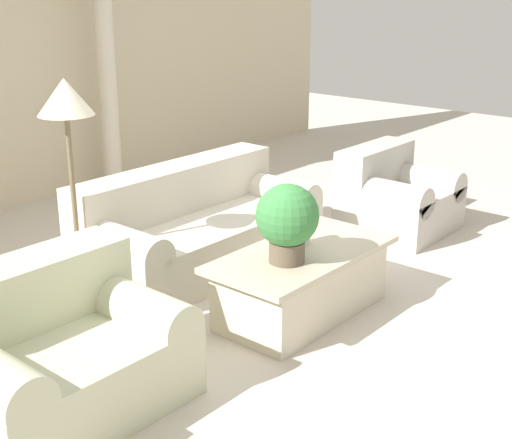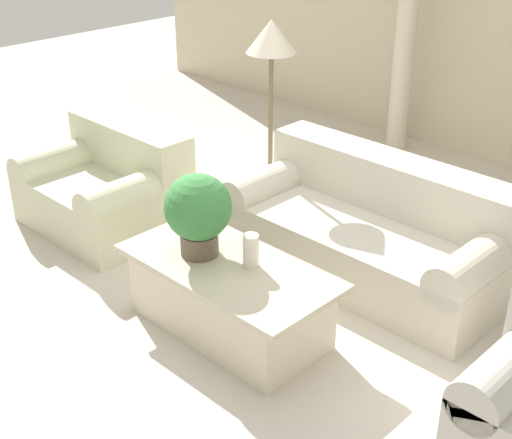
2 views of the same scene
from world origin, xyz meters
TOP-DOWN VIEW (x-y plane):
  - ground_plane at (0.00, 0.00)m, footprint 16.00×16.00m
  - sofa_long at (0.10, 0.87)m, footprint 2.00×0.92m
  - loveseat at (-1.82, 0.00)m, footprint 1.21×0.92m
  - coffee_table at (-0.09, -0.33)m, footprint 1.37×0.69m
  - potted_plant at (-0.31, -0.36)m, footprint 0.41×0.41m
  - pillar_candle at (0.02, -0.25)m, footprint 0.10×0.10m
  - floor_lamp at (-0.97, 0.97)m, footprint 0.37×0.37m
  - column_right at (0.96, 3.00)m, footprint 0.27×0.27m
  - armchair at (1.88, 0.08)m, footprint 0.92×0.87m

SIDE VIEW (x-z plane):
  - ground_plane at x=0.00m, z-range 0.00..0.00m
  - coffee_table at x=-0.09m, z-range 0.01..0.47m
  - sofa_long at x=0.10m, z-range -0.08..0.71m
  - armchair at x=1.88m, z-range -0.06..0.69m
  - loveseat at x=-1.82m, z-range -0.07..0.72m
  - pillar_candle at x=0.02m, z-range 0.47..0.67m
  - potted_plant at x=-0.31m, z-range 0.50..1.02m
  - column_right at x=0.96m, z-range 0.03..2.45m
  - floor_lamp at x=-0.97m, z-range 0.56..2.15m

